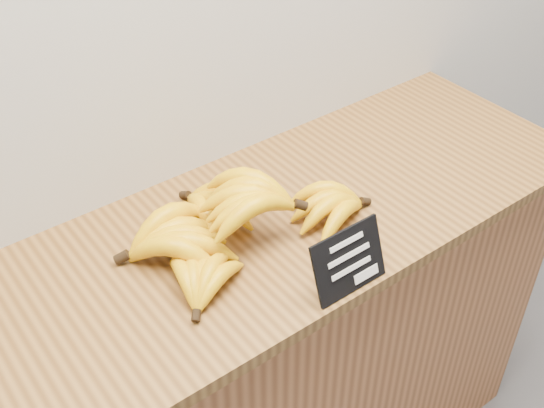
{
  "coord_description": "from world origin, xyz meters",
  "views": [
    {
      "loc": [
        -0.76,
        1.88,
        1.84
      ],
      "look_at": [
        -0.15,
        2.7,
        1.02
      ],
      "focal_mm": 45.0,
      "sensor_mm": 36.0,
      "label": 1
    }
  ],
  "objects": [
    {
      "name": "banana_pile",
      "position": [
        -0.21,
        2.74,
        0.98
      ],
      "size": [
        0.52,
        0.37,
        0.13
      ],
      "color": "#E5B309",
      "rests_on": "counter_top"
    },
    {
      "name": "counter",
      "position": [
        -0.15,
        2.75,
        0.45
      ],
      "size": [
        1.5,
        0.5,
        0.9
      ],
      "primitive_type": "cube",
      "color": "#9D5E32",
      "rests_on": "ground"
    },
    {
      "name": "counter_top",
      "position": [
        -0.15,
        2.75,
        0.92
      ],
      "size": [
        1.58,
        0.54,
        0.03
      ],
      "primitive_type": "cube",
      "color": "brown",
      "rests_on": "counter"
    },
    {
      "name": "chalkboard_sign",
      "position": [
        -0.11,
        2.51,
        0.99
      ],
      "size": [
        0.16,
        0.05,
        0.12
      ],
      "primitive_type": "cube",
      "rotation": [
        -0.35,
        0.0,
        0.0
      ],
      "color": "black",
      "rests_on": "counter_top"
    }
  ]
}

